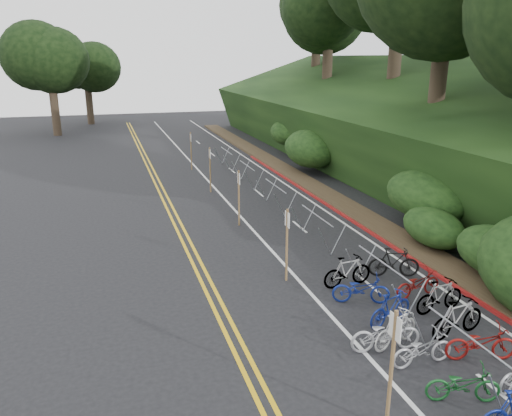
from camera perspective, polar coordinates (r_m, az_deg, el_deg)
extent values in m
plane|color=black|center=(12.74, 9.05, -17.64)|extent=(120.00, 120.00, 0.00)
cube|color=gold|center=(20.80, -8.55, -3.51)|extent=(0.12, 80.00, 0.01)
cube|color=gold|center=(20.84, -7.73, -3.44)|extent=(0.12, 80.00, 0.01)
cube|color=silver|center=(21.44, -0.20, -2.69)|extent=(0.12, 80.00, 0.01)
cube|color=silver|center=(22.95, 9.88, -1.62)|extent=(0.12, 80.00, 0.01)
cube|color=silver|center=(12.99, 26.33, -18.62)|extent=(0.10, 1.60, 0.01)
cube|color=silver|center=(17.11, 12.61, -8.36)|extent=(0.10, 1.60, 0.01)
cube|color=silver|center=(22.11, 5.01, -2.15)|extent=(0.10, 1.60, 0.01)
cube|color=silver|center=(27.51, 0.35, 1.73)|extent=(0.10, 1.60, 0.01)
cube|color=silver|center=(33.12, -2.77, 4.32)|extent=(0.10, 1.60, 0.01)
cube|color=silver|center=(38.85, -5.00, 6.14)|extent=(0.10, 1.60, 0.01)
cube|color=silver|center=(44.65, -6.65, 7.48)|extent=(0.10, 1.60, 0.01)
cube|color=maroon|center=(24.86, 8.86, -0.02)|extent=(0.25, 28.00, 0.10)
cube|color=black|center=(36.59, 13.36, 9.52)|extent=(12.32, 44.00, 9.11)
cube|color=#382819|center=(34.05, 2.63, 4.80)|extent=(1.40, 44.00, 0.16)
ellipsoid|color=#284C19|center=(18.32, 25.66, -4.46)|extent=(2.00, 2.80, 1.60)
ellipsoid|color=#284C19|center=(22.32, 18.84, 1.33)|extent=(2.60, 3.64, 2.08)
ellipsoid|color=#284C19|center=(27.74, 13.80, 5.58)|extent=(2.20, 3.08, 1.76)
ellipsoid|color=#284C19|center=(32.45, 6.20, 6.78)|extent=(3.00, 4.20, 2.40)
ellipsoid|color=#284C19|center=(38.18, 3.62, 8.60)|extent=(2.40, 3.36, 1.92)
ellipsoid|color=#284C19|center=(42.26, 3.38, 10.33)|extent=(2.80, 3.92, 2.24)
ellipsoid|color=#284C19|center=(20.39, 19.60, -2.09)|extent=(1.80, 2.52, 1.44)
ellipsoid|color=#284C19|center=(31.46, 11.43, 8.15)|extent=(3.20, 4.48, 2.56)
cylinder|color=#2D2319|center=(26.66, 19.95, 12.02)|extent=(0.81, 0.81, 5.78)
cylinder|color=#2D2319|center=(34.62, 15.49, 15.10)|extent=(0.85, 0.85, 6.55)
cylinder|color=#2D2319|center=(41.22, 8.09, 14.34)|extent=(0.79, 0.79, 5.39)
ellipsoid|color=black|center=(41.31, 8.38, 21.08)|extent=(7.19, 7.19, 6.83)
cylinder|color=#2D2319|center=(49.51, 6.83, 16.04)|extent=(0.83, 0.83, 6.16)
ellipsoid|color=black|center=(49.76, 7.07, 22.55)|extent=(8.56, 8.56, 8.13)
cylinder|color=#2D2319|center=(51.72, -21.99, 10.46)|extent=(0.77, 0.77, 5.01)
ellipsoid|color=black|center=(51.51, -22.56, 15.49)|extent=(6.85, 6.85, 6.51)
cylinder|color=#2D2319|center=(59.55, -18.50, 11.31)|extent=(0.75, 0.75, 4.62)
ellipsoid|color=black|center=(59.36, -18.88, 15.24)|extent=(5.99, 5.99, 5.69)
cylinder|color=gray|center=(12.42, 23.06, -13.29)|extent=(0.05, 2.83, 0.05)
cylinder|color=gray|center=(11.77, 25.85, -18.96)|extent=(0.61, 0.04, 1.20)
cylinder|color=gray|center=(13.44, 18.18, -13.33)|extent=(0.61, 0.04, 1.20)
cylinder|color=gray|center=(13.74, 20.15, -12.82)|extent=(0.61, 0.04, 1.20)
cylinder|color=gray|center=(15.83, 14.33, -6.08)|extent=(0.05, 3.00, 0.05)
cylinder|color=gray|center=(14.86, 16.03, -10.22)|extent=(0.58, 0.04, 1.13)
cylinder|color=gray|center=(15.15, 17.84, -9.84)|extent=(0.58, 0.04, 1.13)
cylinder|color=gray|center=(17.03, 10.95, -6.28)|extent=(0.58, 0.04, 1.13)
cylinder|color=gray|center=(17.28, 12.60, -6.03)|extent=(0.58, 0.04, 1.13)
cylinder|color=gray|center=(19.97, 6.97, -0.84)|extent=(0.05, 3.00, 0.05)
cylinder|color=gray|center=(18.85, 7.85, -3.82)|extent=(0.58, 0.04, 1.13)
cylinder|color=gray|center=(19.08, 9.38, -3.63)|extent=(0.58, 0.04, 1.13)
cylinder|color=gray|center=(21.27, 4.71, -1.29)|extent=(0.58, 0.04, 1.13)
cylinder|color=gray|center=(21.47, 6.10, -1.15)|extent=(0.58, 0.04, 1.13)
cylinder|color=gray|center=(24.44, 2.24, 2.56)|extent=(0.05, 3.00, 0.05)
cylinder|color=gray|center=(23.23, 2.71, 0.32)|extent=(0.58, 0.04, 1.13)
cylinder|color=gray|center=(23.42, 4.00, 0.43)|extent=(0.58, 0.04, 1.13)
cylinder|color=gray|center=(25.78, 0.61, 2.01)|extent=(0.58, 0.04, 1.13)
cylinder|color=gray|center=(25.95, 1.79, 2.10)|extent=(0.58, 0.04, 1.13)
cylinder|color=gray|center=(29.08, -1.02, 4.88)|extent=(0.05, 3.00, 0.05)
cylinder|color=gray|center=(27.82, -0.77, 3.12)|extent=(0.58, 0.04, 1.13)
cylinder|color=gray|center=(27.98, 0.33, 3.20)|extent=(0.58, 0.04, 1.13)
cylinder|color=gray|center=(30.45, -2.26, 4.31)|extent=(0.58, 0.04, 1.13)
cylinder|color=gray|center=(30.59, -1.24, 4.38)|extent=(0.58, 0.04, 1.13)
cylinder|color=gray|center=(33.82, -3.39, 6.55)|extent=(0.05, 3.00, 0.05)
cylinder|color=gray|center=(32.53, -3.26, 5.11)|extent=(0.58, 0.04, 1.13)
cylinder|color=gray|center=(32.67, -2.31, 5.17)|extent=(0.58, 0.04, 1.13)
cylinder|color=gray|center=(35.21, -4.37, 5.99)|extent=(0.58, 0.04, 1.13)
cylinder|color=gray|center=(35.33, -3.48, 6.04)|extent=(0.58, 0.04, 1.13)
cylinder|color=brown|center=(10.54, 15.19, -17.58)|extent=(0.08, 0.08, 2.63)
cube|color=silver|center=(10.03, 15.62, -13.00)|extent=(0.02, 0.40, 0.50)
cylinder|color=brown|center=(16.45, 3.54, -4.29)|extent=(0.08, 0.08, 2.50)
cube|color=silver|center=(16.15, 3.60, -1.31)|extent=(0.02, 0.40, 0.50)
cylinder|color=brown|center=(21.88, -1.97, 1.12)|extent=(0.08, 0.08, 2.50)
cube|color=silver|center=(21.65, -1.99, 3.42)|extent=(0.02, 0.40, 0.50)
cylinder|color=brown|center=(27.55, -5.26, 4.35)|extent=(0.08, 0.08, 2.50)
cube|color=silver|center=(27.37, -5.31, 6.19)|extent=(0.02, 0.40, 0.50)
cylinder|color=brown|center=(33.33, -7.43, 6.46)|extent=(0.08, 0.08, 2.50)
cube|color=silver|center=(33.18, -7.49, 7.99)|extent=(0.02, 0.40, 0.50)
imported|color=#9E9EA3|center=(13.39, 14.59, -13.72)|extent=(0.88, 1.90, 0.96)
imported|color=#144C1E|center=(12.23, 22.58, -18.11)|extent=(1.05, 1.71, 0.85)
imported|color=#9E9EA3|center=(13.13, 18.49, -15.02)|extent=(0.61, 1.66, 0.86)
imported|color=maroon|center=(13.81, 24.30, -13.86)|extent=(1.06, 1.87, 0.93)
imported|color=beige|center=(13.66, 15.73, -13.15)|extent=(0.97, 1.68, 0.97)
imported|color=slate|center=(14.59, 22.08, -11.55)|extent=(0.77, 1.84, 1.07)
imported|color=navy|center=(14.62, 15.15, -10.98)|extent=(0.96, 1.71, 0.99)
imported|color=slate|center=(15.70, 20.27, -9.39)|extent=(0.67, 1.74, 1.02)
imported|color=navy|center=(15.60, 11.92, -9.04)|extent=(1.19, 1.84, 0.91)
imported|color=maroon|center=(16.42, 18.01, -8.23)|extent=(0.83, 1.76, 0.89)
imported|color=slate|center=(16.56, 10.41, -7.12)|extent=(0.66, 1.79, 1.05)
imported|color=black|center=(17.62, 15.47, -6.00)|extent=(1.04, 1.79, 1.04)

